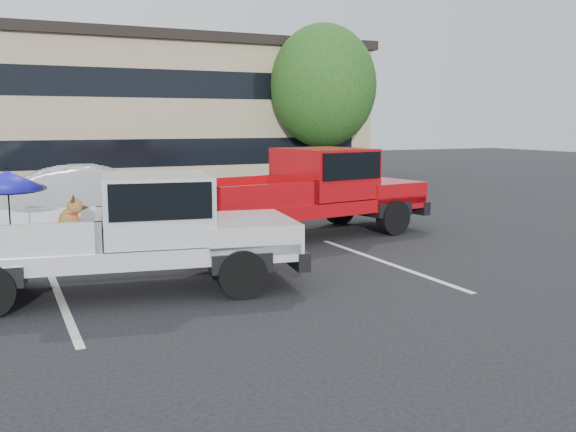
# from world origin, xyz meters

# --- Properties ---
(ground) EXTENTS (90.00, 90.00, 0.00)m
(ground) POSITION_xyz_m (0.00, 0.00, 0.00)
(ground) COLOR black
(ground) RESTS_ON ground
(stripe_left) EXTENTS (0.12, 5.00, 0.01)m
(stripe_left) POSITION_xyz_m (-3.00, 2.00, 0.00)
(stripe_left) COLOR silver
(stripe_left) RESTS_ON ground
(stripe_right) EXTENTS (0.12, 5.00, 0.01)m
(stripe_right) POSITION_xyz_m (3.00, 2.00, 0.00)
(stripe_right) COLOR silver
(stripe_right) RESTS_ON ground
(motel_building) EXTENTS (20.40, 8.40, 6.30)m
(motel_building) POSITION_xyz_m (2.00, 20.99, 3.21)
(motel_building) COLOR tan
(motel_building) RESTS_ON ground
(tree_right) EXTENTS (4.46, 4.46, 6.78)m
(tree_right) POSITION_xyz_m (9.00, 16.00, 4.21)
(tree_right) COLOR #332114
(tree_right) RESTS_ON ground
(tree_back) EXTENTS (4.68, 4.68, 7.11)m
(tree_back) POSITION_xyz_m (6.00, 24.00, 4.41)
(tree_back) COLOR #332114
(tree_back) RESTS_ON ground
(silver_pickup) EXTENTS (5.93, 2.84, 2.06)m
(silver_pickup) POSITION_xyz_m (-1.72, 1.95, 1.05)
(silver_pickup) COLOR black
(silver_pickup) RESTS_ON ground
(red_pickup) EXTENTS (6.59, 3.22, 2.08)m
(red_pickup) POSITION_xyz_m (3.22, 5.33, 1.14)
(red_pickup) COLOR black
(red_pickup) RESTS_ON ground
(silver_sedan) EXTENTS (5.16, 2.19, 1.66)m
(silver_sedan) POSITION_xyz_m (-1.45, 7.85, 0.83)
(silver_sedan) COLOR #ACAFB3
(silver_sedan) RESTS_ON ground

